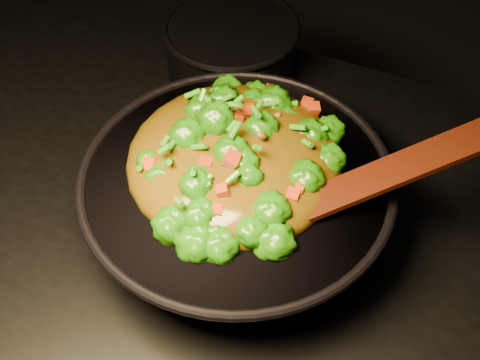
% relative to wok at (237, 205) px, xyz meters
% --- Properties ---
extents(wok, '(0.41, 0.41, 0.11)m').
position_rel_wok_xyz_m(wok, '(0.00, 0.00, 0.00)').
color(wok, black).
rests_on(wok, stovetop).
extents(stir_fry, '(0.37, 0.37, 0.10)m').
position_rel_wok_xyz_m(stir_fry, '(-0.01, 0.02, 0.10)').
color(stir_fry, '#257608').
rests_on(stir_fry, wok).
extents(spatula, '(0.25, 0.19, 0.12)m').
position_rel_wok_xyz_m(spatula, '(0.18, 0.04, 0.10)').
color(spatula, '#361603').
rests_on(spatula, wok).
extents(back_pot, '(0.27, 0.27, 0.12)m').
position_rel_wok_xyz_m(back_pot, '(-0.14, 0.28, 0.00)').
color(back_pot, black).
rests_on(back_pot, stovetop).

